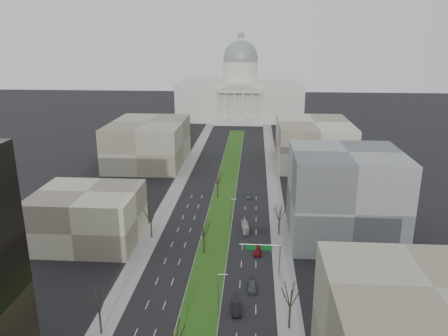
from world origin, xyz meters
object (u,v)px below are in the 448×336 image
at_px(car_grey_near, 252,286).
at_px(box_van, 245,227).
at_px(car_black, 236,308).
at_px(car_grey_far, 249,196).
at_px(car_red, 257,251).

bearing_deg(car_grey_near, box_van, 92.26).
xyz_separation_m(car_black, box_van, (0.81, 37.87, 0.17)).
xyz_separation_m(car_grey_near, car_grey_far, (-1.77, 56.00, -0.19)).
relative_size(car_black, car_red, 1.12).
bearing_deg(car_black, car_red, 74.08).
distance_m(car_grey_near, car_black, 8.72).
xyz_separation_m(car_grey_near, car_red, (1.16, 16.12, -0.14)).
relative_size(car_red, car_grey_far, 1.04).
bearing_deg(box_van, car_grey_near, -92.59).
bearing_deg(box_van, car_red, -82.81).
bearing_deg(car_red, box_van, 106.24).
bearing_deg(box_van, car_black, -98.17).
height_order(car_grey_near, car_black, car_black).
distance_m(car_black, box_van, 37.88).
bearing_deg(car_red, car_grey_far, 96.31).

